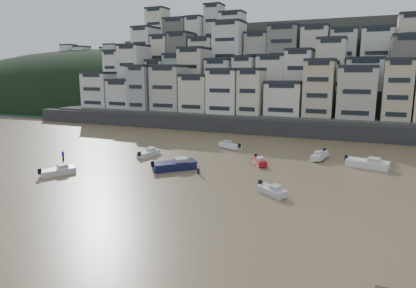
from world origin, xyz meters
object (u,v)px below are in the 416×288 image
at_px(boat_h, 230,145).
at_px(person_blue, 63,156).
at_px(boat_i, 320,155).
at_px(person_pink, 198,168).
at_px(boat_c, 175,164).
at_px(boat_e, 259,161).
at_px(boat_b, 272,190).
at_px(boat_g, 367,162).
at_px(boat_f, 149,152).
at_px(boat_j, 58,170).

distance_m(boat_h, person_blue, 30.19).
bearing_deg(boat_i, person_pink, -33.37).
bearing_deg(person_pink, person_blue, -176.40).
bearing_deg(boat_c, boat_i, -6.75).
height_order(boat_h, person_blue, person_blue).
bearing_deg(boat_e, boat_b, -10.01).
height_order(boat_g, person_pink, boat_g).
xyz_separation_m(boat_e, boat_i, (8.41, 7.65, 0.13)).
height_order(boat_h, boat_i, boat_i).
xyz_separation_m(boat_h, boat_f, (-10.81, -12.04, -0.02)).
bearing_deg(boat_g, person_pink, -136.46).
distance_m(boat_b, boat_f, 27.62).
height_order(person_blue, person_pink, same).
distance_m(boat_b, boat_c, 17.15).
bearing_deg(person_blue, boat_h, 42.91).
bearing_deg(boat_h, boat_c, 111.84).
bearing_deg(boat_b, boat_h, 156.38).
relative_size(boat_g, boat_c, 0.93).
height_order(boat_j, boat_f, boat_f).
xyz_separation_m(boat_g, boat_f, (-35.31, -6.37, -0.19)).
bearing_deg(boat_h, boat_g, -164.59).
xyz_separation_m(boat_b, person_blue, (-36.18, 3.50, 0.24)).
bearing_deg(boat_c, boat_h, 37.25).
height_order(boat_e, boat_b, boat_e).
xyz_separation_m(boat_j, boat_b, (30.32, 3.49, -0.08)).
height_order(boat_c, person_pink, boat_c).
height_order(boat_h, boat_e, boat_h).
bearing_deg(boat_f, boat_e, -79.43).
distance_m(boat_h, boat_g, 25.15).
relative_size(boat_e, boat_i, 0.84).
bearing_deg(boat_g, boat_f, -156.99).
bearing_deg(person_blue, boat_j, -50.00).
relative_size(boat_i, boat_c, 0.79).
relative_size(boat_j, person_blue, 3.02).
bearing_deg(boat_h, person_blue, 71.36).
height_order(boat_b, boat_f, boat_f).
bearing_deg(boat_b, boat_j, -137.39).
bearing_deg(person_pink, boat_j, -155.07).
bearing_deg(boat_e, boat_h, -171.41).
bearing_deg(boat_e, person_pink, -68.83).
height_order(boat_h, boat_b, boat_h).
relative_size(boat_b, boat_c, 0.64).
height_order(boat_e, person_blue, person_blue).
relative_size(boat_b, boat_g, 0.69).
bearing_deg(boat_h, boat_i, -160.51).
relative_size(boat_i, boat_f, 1.06).
distance_m(boat_e, boat_g, 16.49).
relative_size(boat_j, boat_b, 1.13).
distance_m(boat_h, boat_b, 27.87).
height_order(boat_b, person_pink, person_pink).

